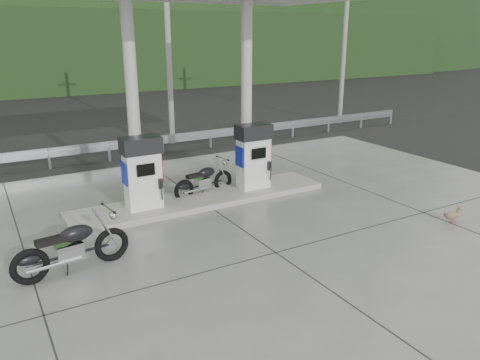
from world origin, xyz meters
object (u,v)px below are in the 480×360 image
gas_pump_right (253,156)px  motorcycle_right (204,181)px  duck (452,216)px  gas_pump_left (142,173)px  motorcycle_left (72,248)px

gas_pump_right → motorcycle_right: gas_pump_right is taller
duck → gas_pump_right: bearing=137.2°
gas_pump_left → motorcycle_left: gas_pump_left is taller
motorcycle_right → duck: 6.37m
gas_pump_right → duck: (2.96, -4.26, -0.88)m
gas_pump_left → gas_pump_right: size_ratio=1.00×
motorcycle_right → duck: (4.28, -4.71, -0.26)m
gas_pump_left → motorcycle_right: 2.02m
duck → motorcycle_right: bearing=144.8°
motorcycle_left → duck: bearing=-20.6°
gas_pump_right → duck: gas_pump_right is taller
gas_pump_left → duck: bearing=-34.7°
gas_pump_right → motorcycle_left: (-5.36, -2.23, -0.56)m
gas_pump_left → motorcycle_right: bearing=13.4°
gas_pump_left → duck: size_ratio=3.83×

